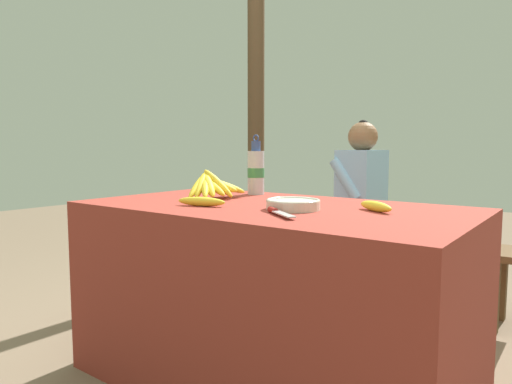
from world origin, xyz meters
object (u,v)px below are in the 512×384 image
object	(u,v)px
seated_vendor	(355,198)
serving_bowl	(293,204)
loose_banana_side	(376,206)
knife	(277,212)
support_post_near	(256,96)
wooden_bench	(371,245)
banana_bunch_green	(454,233)
banana_bunch_ripe	(212,185)
water_bottle	(256,171)
loose_banana_front	(201,202)

from	to	relation	value
seated_vendor	serving_bowl	bearing A→B (deg)	104.38
loose_banana_side	knife	size ratio (longest dim) A/B	0.94
loose_banana_side	support_post_near	bearing A→B (deg)	138.55
loose_banana_side	wooden_bench	world-z (taller)	loose_banana_side
seated_vendor	banana_bunch_green	size ratio (longest dim) A/B	3.69
banana_bunch_ripe	knife	bearing A→B (deg)	-24.45
water_bottle	knife	distance (m)	0.68
knife	seated_vendor	world-z (taller)	seated_vendor
water_bottle	loose_banana_front	world-z (taller)	water_bottle
serving_bowl	seated_vendor	world-z (taller)	seated_vendor
loose_banana_side	wooden_bench	distance (m)	1.25
seated_vendor	banana_bunch_green	distance (m)	0.59
water_bottle	loose_banana_side	world-z (taller)	water_bottle
banana_bunch_ripe	banana_bunch_green	size ratio (longest dim) A/B	1.10
water_bottle	loose_banana_side	bearing A→B (deg)	-18.28
wooden_bench	support_post_near	distance (m)	1.45
loose_banana_front	seated_vendor	distance (m)	1.33
serving_bowl	banana_bunch_ripe	bearing A→B (deg)	169.99
loose_banana_front	banana_bunch_green	bearing A→B (deg)	66.43
water_bottle	seated_vendor	size ratio (longest dim) A/B	0.26
wooden_bench	seated_vendor	xyz separation A→B (m)	(-0.10, -0.03, 0.28)
banana_bunch_ripe	loose_banana_front	world-z (taller)	banana_bunch_ripe
loose_banana_side	knife	bearing A→B (deg)	-130.05
loose_banana_side	seated_vendor	world-z (taller)	seated_vendor
loose_banana_side	wooden_bench	size ratio (longest dim) A/B	0.10
banana_bunch_ripe	wooden_bench	size ratio (longest dim) A/B	0.21
banana_bunch_ripe	loose_banana_side	bearing A→B (deg)	4.10
seated_vendor	loose_banana_front	bearing A→B (deg)	89.09
support_post_near	banana_bunch_ripe	bearing A→B (deg)	-60.15
wooden_bench	loose_banana_front	bearing A→B (deg)	-95.10
banana_bunch_ripe	banana_bunch_green	world-z (taller)	banana_bunch_ripe
banana_bunch_green	banana_bunch_ripe	bearing A→B (deg)	-122.13
loose_banana_front	serving_bowl	bearing A→B (deg)	20.90
knife	loose_banana_side	bearing A→B (deg)	84.80
loose_banana_front	wooden_bench	bearing A→B (deg)	84.90
loose_banana_front	banana_bunch_green	distance (m)	1.50
loose_banana_side	support_post_near	size ratio (longest dim) A/B	0.06
wooden_bench	banana_bunch_green	bearing A→B (deg)	-0.11
banana_bunch_ripe	seated_vendor	xyz separation A→B (m)	(0.15, 1.12, -0.15)
serving_bowl	knife	distance (m)	0.14
banana_bunch_ripe	loose_banana_front	size ratio (longest dim) A/B	1.65
seated_vendor	banana_bunch_green	bearing A→B (deg)	-176.87
knife	seated_vendor	distance (m)	1.38
banana_bunch_ripe	support_post_near	world-z (taller)	support_post_near
loose_banana_front	knife	bearing A→B (deg)	-2.24
serving_bowl	seated_vendor	xyz separation A→B (m)	(-0.31, 1.20, -0.11)
water_bottle	loose_banana_side	size ratio (longest dim) A/B	1.72
banana_bunch_green	support_post_near	xyz separation A→B (m)	(-1.51, 0.23, 0.85)
banana_bunch_ripe	serving_bowl	bearing A→B (deg)	-10.01
banana_bunch_ripe	loose_banana_side	size ratio (longest dim) A/B	1.99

